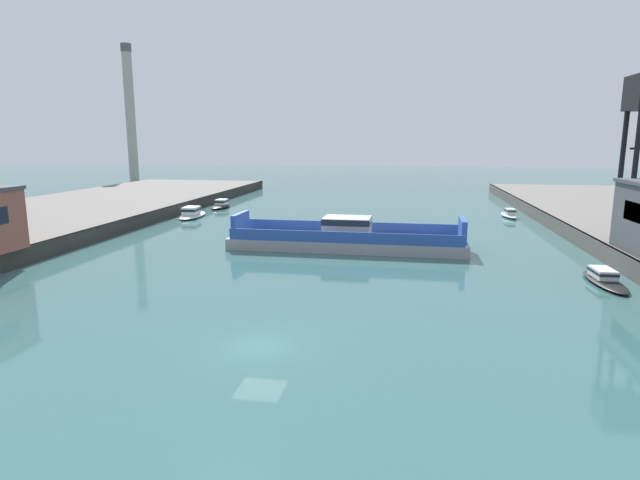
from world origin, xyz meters
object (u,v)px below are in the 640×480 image
(moored_boat_mid_left, at_px, (509,214))
(smokestack_distant_a, at_px, (130,110))
(moored_boat_near_right, at_px, (604,278))
(moored_boat_near_left, at_px, (221,205))
(moored_boat_mid_right, at_px, (192,213))
(chain_ferry, at_px, (347,238))

(moored_boat_mid_left, height_order, smokestack_distant_a, smokestack_distant_a)
(moored_boat_near_right, relative_size, smokestack_distant_a, 0.20)
(moored_boat_near_left, bearing_deg, moored_boat_mid_right, -92.26)
(moored_boat_mid_right, xyz_separation_m, smokestack_distant_a, (-40.79, 58.24, 17.83))
(moored_boat_mid_right, relative_size, smokestack_distant_a, 0.24)
(moored_boat_near_left, height_order, smokestack_distant_a, smokestack_distant_a)
(moored_boat_near_left, bearing_deg, moored_boat_near_right, -40.73)
(smokestack_distant_a, bearing_deg, moored_boat_mid_left, -30.90)
(moored_boat_mid_right, distance_m, smokestack_distant_a, 73.31)
(moored_boat_near_left, height_order, moored_boat_near_right, moored_boat_near_left)
(moored_boat_mid_left, distance_m, moored_boat_mid_right, 45.08)
(moored_boat_mid_left, xyz_separation_m, smokestack_distant_a, (-85.30, 51.06, 17.93))
(moored_boat_near_left, bearing_deg, smokestack_distant_a, 130.91)
(moored_boat_near_left, bearing_deg, moored_boat_mid_left, -4.53)
(chain_ferry, xyz_separation_m, smokestack_distant_a, (-64.95, 75.89, 17.43))
(smokestack_distant_a, bearing_deg, moored_boat_near_left, -49.09)
(moored_boat_near_left, relative_size, smokestack_distant_a, 0.18)
(moored_boat_near_left, xyz_separation_m, moored_boat_near_right, (44.64, -38.43, -0.11))
(moored_boat_mid_left, xyz_separation_m, moored_boat_mid_right, (-44.51, -7.18, 0.10))
(chain_ferry, height_order, smokestack_distant_a, smokestack_distant_a)
(chain_ferry, bearing_deg, moored_boat_near_right, -25.80)
(smokestack_distant_a, bearing_deg, moored_boat_near_right, -45.05)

